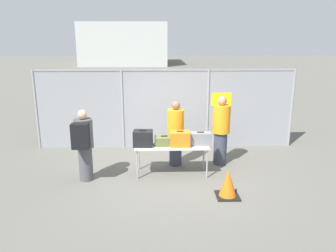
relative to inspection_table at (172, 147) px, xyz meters
The scene contains 13 objects.
ground_plane 0.70m from the inspection_table, 128.94° to the right, with size 120.00×120.00×0.00m, color #605E56.
fence_section 2.15m from the inspection_table, 92.61° to the left, with size 7.68×0.07×2.36m.
inspection_table is the anchor object (origin of this frame).
suitcase_black 0.73m from the inspection_table, behind, with size 0.46×0.36×0.40m.
suitcase_olive 0.25m from the inspection_table, behind, with size 0.46×0.38×0.24m.
suitcase_orange 0.32m from the inspection_table, 27.26° to the right, with size 0.47×0.34×0.38m.
suitcase_grey 0.72m from the inspection_table, ahead, with size 0.51×0.27×0.33m.
traveler_hooded 2.06m from the inspection_table, 169.88° to the right, with size 0.42×0.64×1.68m.
security_worker_near 0.64m from the inspection_table, 78.42° to the left, with size 0.42×0.42×1.70m.
security_worker_far 1.47m from the inspection_table, 25.94° to the left, with size 0.45×0.45×1.81m.
utility_trailer 4.30m from the inspection_table, 79.04° to the left, with size 4.22×2.25×0.64m.
distant_hangar 37.95m from the inspection_table, 96.84° to the left, with size 10.59×11.74×5.16m.
traffic_cone 1.72m from the inspection_table, 48.08° to the right, with size 0.48×0.48×0.60m.
Camera 1 is at (-0.21, -7.34, 3.20)m, focal length 35.00 mm.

